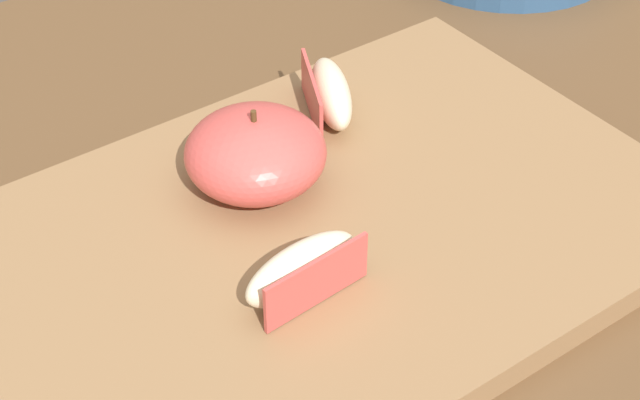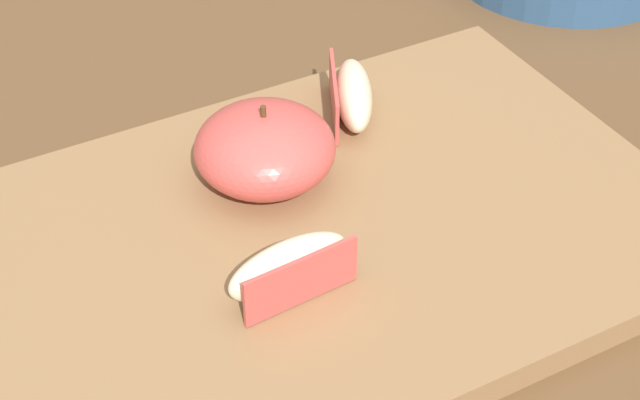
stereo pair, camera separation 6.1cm
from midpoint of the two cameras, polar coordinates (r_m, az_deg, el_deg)
dining_table at (r=0.75m, az=5.38°, el=-7.67°), size 1.12×0.77×0.76m
cutting_board at (r=0.63m, az=2.78°, el=-2.15°), size 0.44×0.30×0.02m
apple_half_skin_up at (r=0.64m, az=-0.31°, el=2.73°), size 0.09×0.09×0.06m
apple_wedge_front at (r=0.71m, az=4.25°, el=5.62°), size 0.06×0.08×0.03m
apple_wedge_left at (r=0.57m, az=1.39°, el=-3.84°), size 0.08×0.03×0.03m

